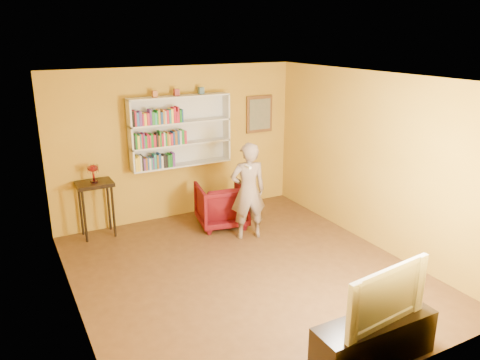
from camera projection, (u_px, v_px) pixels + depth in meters
name	position (u px, v px, depth m)	size (l,w,h in m)	color
room_shell	(245.00, 205.00, 6.31)	(5.30, 5.80, 2.88)	#4B2F18
bookshelf	(179.00, 131.00, 8.16)	(1.80, 0.29, 1.23)	silver
books_row_lower	(154.00, 162.00, 7.98)	(0.70, 0.19, 0.26)	yellow
books_row_middle	(160.00, 139.00, 7.92)	(0.92, 0.19, 0.26)	black
books_row_upper	(157.00, 117.00, 7.80)	(0.88, 0.19, 0.27)	black
ornament_left	(155.00, 94.00, 7.72)	(0.08, 0.08, 0.11)	#BA6635
ornament_centre	(176.00, 92.00, 7.89)	(0.08, 0.08, 0.11)	maroon
ornament_right	(201.00, 91.00, 8.09)	(0.09, 0.09, 0.12)	#425E6E
framed_painting	(259.00, 114.00, 8.90)	(0.55, 0.05, 0.70)	#593619
console_table	(95.00, 192.00, 7.58)	(0.57, 0.44, 0.94)	black
ruby_lustre	(93.00, 170.00, 7.47)	(0.18, 0.18, 0.29)	maroon
armchair	(222.00, 205.00, 8.13)	(0.81, 0.83, 0.76)	#43040D
person	(248.00, 191.00, 7.52)	(0.59, 0.38, 1.60)	#756255
game_remote	(248.00, 167.00, 6.97)	(0.04, 0.15, 0.04)	white
tv_cabinet	(374.00, 340.00, 4.78)	(1.35, 0.41, 0.48)	black
television	(379.00, 292.00, 4.61)	(1.09, 0.14, 0.63)	black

